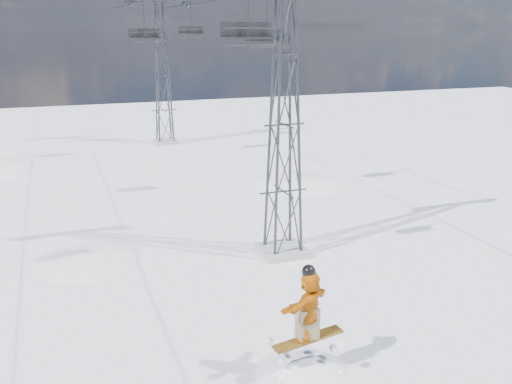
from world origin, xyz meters
TOP-DOWN VIEW (x-y plane):
  - ground at (0.00, 0.00)m, footprint 120.00×120.00m
  - snow_terrain at (-4.77, 21.24)m, footprint 39.00×37.00m
  - lift_tower_near at (0.80, 8.00)m, footprint 5.20×1.80m
  - lift_tower_far at (0.80, 33.00)m, footprint 5.20×1.80m
  - lift_chair_near at (-1.40, 6.04)m, footprint 1.81×0.52m
  - lift_chair_mid at (3.00, 15.77)m, footprint 2.16×0.62m
  - lift_chair_far at (-1.40, 27.17)m, footprint 2.16×0.62m
  - lift_chair_extra at (3.00, 31.84)m, footprint 1.98×0.57m

SIDE VIEW (x-z plane):
  - snow_terrain at x=-4.77m, z-range -20.59..1.41m
  - ground at x=0.00m, z-range 0.00..0.00m
  - lift_tower_near at x=0.80m, z-range -0.24..11.18m
  - lift_tower_far at x=0.80m, z-range -0.24..11.18m
  - lift_chair_far at x=-1.40m, z-range 7.36..10.04m
  - lift_chair_mid at x=3.00m, z-range 7.36..10.04m
  - lift_chair_extra at x=3.00m, z-range 7.65..10.11m
  - lift_chair_near at x=-1.40m, z-range 7.92..10.17m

